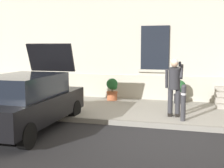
% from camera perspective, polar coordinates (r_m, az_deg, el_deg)
% --- Properties ---
extents(ground_plane, '(80.00, 80.00, 0.00)m').
position_cam_1_polar(ground_plane, '(7.52, 9.88, -10.28)').
color(ground_plane, '#232326').
extents(sidewalk, '(24.00, 3.60, 0.15)m').
position_cam_1_polar(sidewalk, '(10.20, 11.56, -5.26)').
color(sidewalk, '#99968E').
rests_on(sidewalk, ground).
extents(curb_edge, '(24.00, 0.12, 0.15)m').
position_cam_1_polar(curb_edge, '(8.40, 10.57, -7.91)').
color(curb_edge, gray).
rests_on(curb_edge, ground).
extents(building_facade, '(24.00, 1.52, 7.50)m').
position_cam_1_polar(building_facade, '(12.54, 12.90, 13.77)').
color(building_facade, beige).
rests_on(building_facade, ground).
extents(hatchback_car_black, '(1.86, 4.10, 2.34)m').
position_cam_1_polar(hatchback_car_black, '(8.32, -15.98, -3.09)').
color(hatchback_car_black, black).
rests_on(hatchback_car_black, ground).
extents(bollard_near_person, '(0.15, 0.15, 1.04)m').
position_cam_1_polar(bollard_near_person, '(8.63, 13.47, -3.23)').
color(bollard_near_person, '#333338').
rests_on(bollard_near_person, sidewalk).
extents(person_on_phone, '(0.51, 0.51, 1.74)m').
position_cam_1_polar(person_on_phone, '(9.00, 11.80, 0.03)').
color(person_on_phone, '#2D2D33').
rests_on(person_on_phone, sidewalk).
extents(planter_olive, '(0.44, 0.44, 0.86)m').
position_cam_1_polar(planter_olive, '(12.53, -11.59, -0.51)').
color(planter_olive, '#606B38').
rests_on(planter_olive, sidewalk).
extents(planter_terracotta, '(0.44, 0.44, 0.86)m').
position_cam_1_polar(planter_terracotta, '(11.70, 0.05, -0.90)').
color(planter_terracotta, '#B25B38').
rests_on(planter_terracotta, sidewalk).
extents(planter_charcoal, '(0.44, 0.44, 0.86)m').
position_cam_1_polar(planter_charcoal, '(11.33, 12.82, -1.34)').
color(planter_charcoal, '#2D2D30').
rests_on(planter_charcoal, sidewalk).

